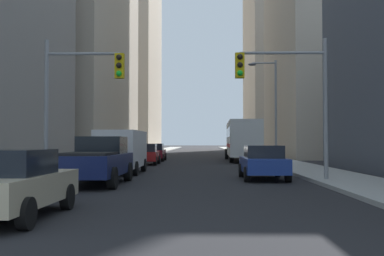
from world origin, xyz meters
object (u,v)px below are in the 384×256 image
(sedan_red, at_px, (145,154))
(sedan_maroon, at_px, (154,152))
(city_bus, at_px, (242,139))
(traffic_signal_near_right, at_px, (286,85))
(sedan_blue, at_px, (263,162))
(traffic_signal_near_left, at_px, (80,86))
(cargo_van_white, at_px, (122,149))
(sedan_beige, at_px, (10,184))
(pickup_truck_navy, at_px, (98,161))

(sedan_red, distance_m, sedan_maroon, 6.31)
(city_bus, bearing_deg, traffic_signal_near_right, -90.02)
(sedan_blue, height_order, traffic_signal_near_right, traffic_signal_near_right)
(sedan_blue, relative_size, traffic_signal_near_left, 0.70)
(sedan_blue, bearing_deg, cargo_van_white, 152.14)
(city_bus, distance_m, sedan_red, 10.20)
(sedan_beige, xyz_separation_m, sedan_blue, (6.95, 10.64, 0.00))
(traffic_signal_near_left, distance_m, traffic_signal_near_right, 8.65)
(pickup_truck_navy, bearing_deg, sedan_maroon, 90.15)
(sedan_beige, relative_size, sedan_maroon, 1.00)
(city_bus, xyz_separation_m, sedan_maroon, (-7.71, -0.31, -1.16))
(sedan_blue, xyz_separation_m, traffic_signal_near_left, (-7.88, -1.48, 3.25))
(city_bus, relative_size, traffic_signal_near_right, 1.93)
(city_bus, distance_m, sedan_blue, 19.63)
(sedan_beige, height_order, sedan_blue, same)
(city_bus, relative_size, sedan_blue, 2.75)
(city_bus, distance_m, cargo_van_white, 17.69)
(traffic_signal_near_left, bearing_deg, traffic_signal_near_right, 0.00)
(cargo_van_white, bearing_deg, sedan_maroon, 89.74)
(traffic_signal_near_left, bearing_deg, pickup_truck_navy, -46.13)
(city_bus, relative_size, pickup_truck_navy, 2.14)
(city_bus, height_order, pickup_truck_navy, city_bus)
(sedan_beige, distance_m, traffic_signal_near_left, 9.76)
(pickup_truck_navy, xyz_separation_m, sedan_blue, (6.87, 2.53, -0.16))
(sedan_beige, xyz_separation_m, sedan_red, (0.05, 23.61, 0.00))
(traffic_signal_near_right, bearing_deg, sedan_maroon, 110.36)
(traffic_signal_near_right, bearing_deg, sedan_red, 117.97)
(sedan_maroon, relative_size, traffic_signal_near_left, 0.70)
(pickup_truck_navy, distance_m, traffic_signal_near_left, 3.42)
(sedan_maroon, bearing_deg, pickup_truck_navy, -89.85)
(pickup_truck_navy, height_order, sedan_blue, pickup_truck_navy)
(pickup_truck_navy, bearing_deg, sedan_blue, 20.25)
(city_bus, distance_m, sedan_beige, 31.22)
(sedan_red, bearing_deg, pickup_truck_navy, -89.89)
(traffic_signal_near_right, bearing_deg, sedan_blue, 117.51)
(sedan_blue, height_order, sedan_red, same)
(sedan_red, bearing_deg, city_bus, 40.73)
(traffic_signal_near_right, bearing_deg, cargo_van_white, 146.31)
(sedan_beige, bearing_deg, sedan_maroon, 89.96)
(sedan_blue, bearing_deg, city_bus, 87.72)
(traffic_signal_near_left, bearing_deg, sedan_blue, 10.65)
(sedan_maroon, bearing_deg, cargo_van_white, -90.26)
(pickup_truck_navy, xyz_separation_m, sedan_beige, (-0.08, -8.11, -0.16))
(sedan_blue, relative_size, sedan_red, 0.99)
(pickup_truck_navy, bearing_deg, traffic_signal_near_right, 7.85)
(pickup_truck_navy, distance_m, sedan_blue, 7.33)
(sedan_blue, bearing_deg, sedan_red, 118.02)
(city_bus, bearing_deg, sedan_red, -139.27)
(sedan_blue, bearing_deg, pickup_truck_navy, -159.75)
(cargo_van_white, height_order, sedan_beige, cargo_van_white)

